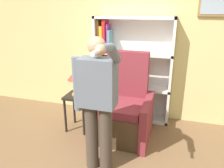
# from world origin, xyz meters

# --- Properties ---
(wall_back) EXTENTS (8.00, 0.11, 2.80)m
(wall_back) POSITION_xyz_m (0.01, 2.03, 1.41)
(wall_back) COLOR #DBCC84
(wall_back) RESTS_ON ground_plane
(bookcase) EXTENTS (1.29, 0.28, 1.73)m
(bookcase) POSITION_xyz_m (-0.13, 1.87, 0.84)
(bookcase) COLOR white
(bookcase) RESTS_ON ground_plane
(armchair) EXTENTS (0.82, 0.80, 1.25)m
(armchair) POSITION_xyz_m (0.01, 1.27, 0.39)
(armchair) COLOR #4C3823
(armchair) RESTS_ON ground_plane
(person_standing) EXTENTS (0.55, 0.78, 1.59)m
(person_standing) POSITION_xyz_m (-0.09, 0.44, 0.90)
(person_standing) COLOR #473D33
(person_standing) RESTS_ON ground_plane
(side_table) EXTENTS (0.36, 0.36, 0.59)m
(side_table) POSITION_xyz_m (-0.71, 1.22, 0.46)
(side_table) COLOR black
(side_table) RESTS_ON ground_plane
(table_lamp) EXTENTS (0.27, 0.27, 0.41)m
(table_lamp) POSITION_xyz_m (-0.71, 1.22, 0.89)
(table_lamp) COLOR gold
(table_lamp) RESTS_ON side_table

